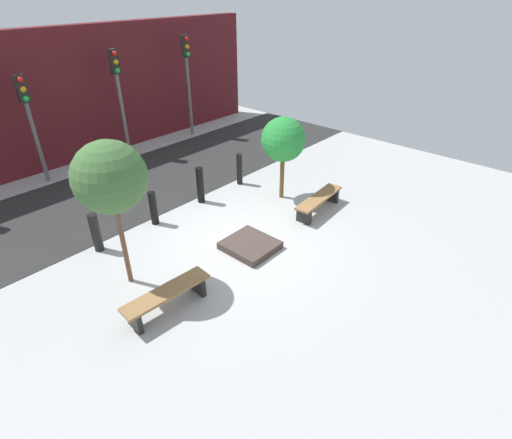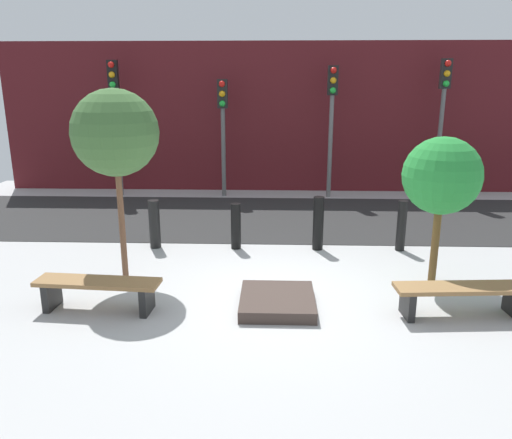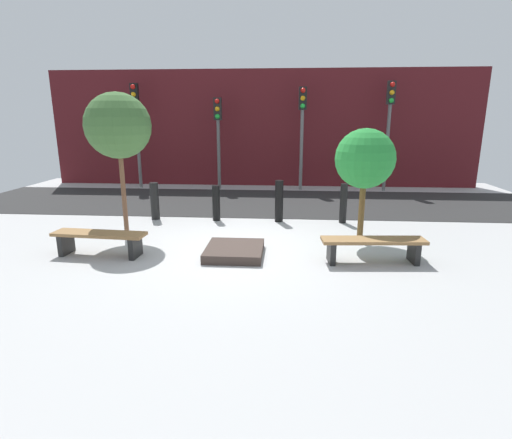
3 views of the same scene
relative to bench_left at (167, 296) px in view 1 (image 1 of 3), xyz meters
name	(u,v)px [view 1 (image 1 of 3)]	position (x,y,z in m)	size (l,w,h in m)	color
ground_plane	(239,243)	(2.57, 0.56, -0.33)	(18.00, 18.00, 0.00)	#AAAAAA
road_strip	(132,187)	(2.57, 5.17, -0.33)	(18.00, 4.16, 0.01)	#282828
building_facade	(62,98)	(2.57, 8.60, 1.82)	(16.20, 0.50, 4.31)	#511419
bench_left	(167,296)	(0.00, 0.00, 0.00)	(1.81, 0.55, 0.46)	black
bench_right	(319,201)	(5.14, 0.00, 0.00)	(1.90, 0.55, 0.45)	black
planter_bed	(250,245)	(2.57, 0.20, -0.25)	(1.09, 1.16, 0.17)	#40332D
tree_behind_left_bench	(110,178)	(0.00, 1.30, 2.07)	(1.38, 1.38, 3.11)	brown
tree_behind_right_bench	(283,140)	(5.14, 1.30, 1.42)	(1.23, 1.23, 2.38)	brown
bollard_far_left	(96,233)	(0.16, 2.84, 0.15)	(0.22, 0.22, 0.96)	black
bollard_left	(153,208)	(1.77, 2.84, 0.12)	(0.20, 0.20, 0.91)	black
bollard_center	(200,185)	(3.38, 2.84, 0.20)	(0.21, 0.21, 1.06)	black
bollard_right	(239,169)	(4.99, 2.84, 0.17)	(0.18, 0.18, 1.00)	black
traffic_light_mid_west	(28,110)	(1.07, 7.54, 1.94)	(0.28, 0.27, 3.26)	#5A5A5A
traffic_light_mid_east	(118,85)	(4.08, 7.54, 2.17)	(0.28, 0.27, 3.61)	slate
traffic_light_east	(187,69)	(7.08, 7.54, 2.28)	(0.28, 0.27, 3.79)	#5C5C5C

